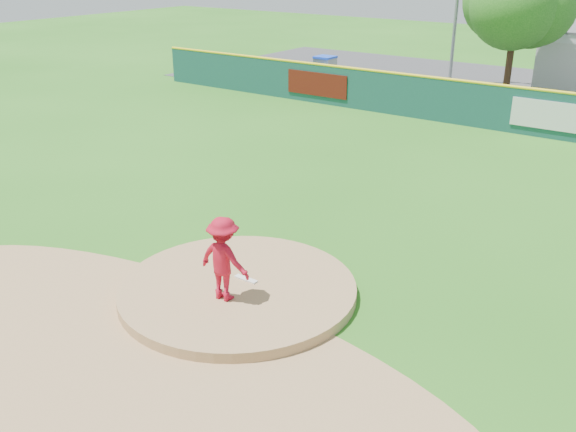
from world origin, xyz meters
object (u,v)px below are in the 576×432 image
Objects in this scene: pitcher at (224,259)px; van at (567,109)px; deciduous_tree at (516,10)px; playground_slide at (324,71)px.

pitcher reaches higher than van.
van is (1.89, 21.78, -0.55)m from pitcher.
deciduous_tree reaches higher than van.
deciduous_tree reaches higher than pitcher.
van is 1.52× the size of playground_slide.
playground_slide is at bearing -164.82° from deciduous_tree.
van is at bearing -97.59° from pitcher.
pitcher is 25.92m from deciduous_tree.
pitcher reaches higher than playground_slide.
pitcher is 0.42× the size of van.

